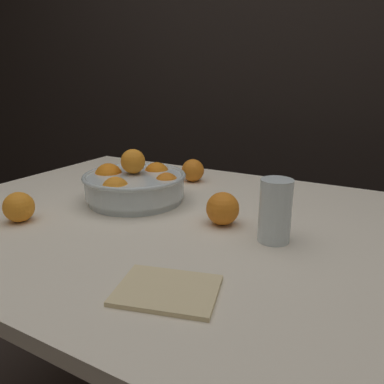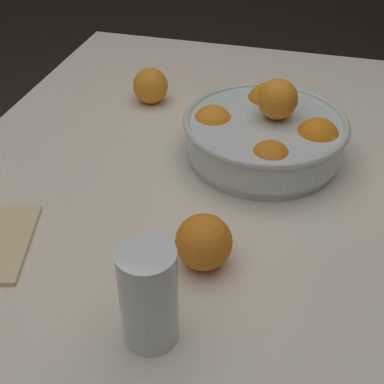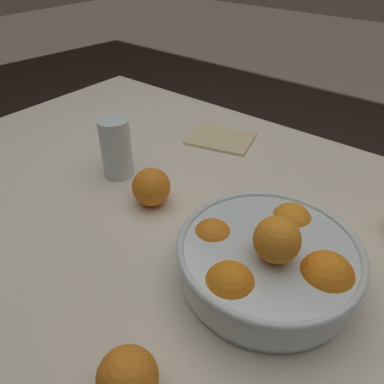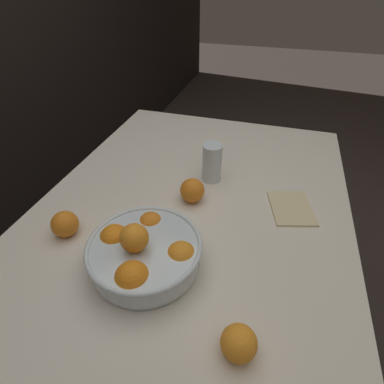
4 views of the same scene
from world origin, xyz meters
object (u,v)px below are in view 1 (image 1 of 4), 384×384
Objects in this scene: orange_loose_aside at (193,170)px; orange_loose_near_bowl at (223,209)px; fruit_bowl at (135,184)px; juice_glass at (275,213)px; orange_loose_front at (19,207)px.

orange_loose_near_bowl is at bearing -50.55° from orange_loose_aside.
orange_loose_near_bowl is 0.39m from orange_loose_aside.
juice_glass is (0.42, -0.07, 0.02)m from fruit_bowl.
orange_loose_front is (-0.44, -0.22, -0.00)m from orange_loose_near_bowl.
orange_loose_aside is (-0.38, 0.33, -0.03)m from juice_glass.
orange_loose_near_bowl is 1.05× the size of orange_loose_aside.
orange_loose_aside is at bearing 138.98° from juice_glass.
juice_glass is 0.14m from orange_loose_near_bowl.
orange_loose_near_bowl is 0.49m from orange_loose_front.
fruit_bowl reaches higher than orange_loose_front.
orange_loose_aside is at bearing 81.08° from fruit_bowl.
juice_glass is 0.60m from orange_loose_front.
fruit_bowl reaches higher than orange_loose_aside.
fruit_bowl is 0.29m from orange_loose_near_bowl.
juice_glass is at bearing -9.58° from fruit_bowl.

